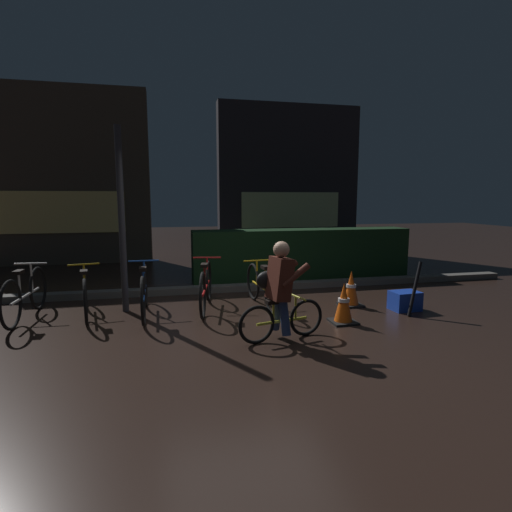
{
  "coord_description": "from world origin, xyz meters",
  "views": [
    {
      "loc": [
        -1.1,
        -5.23,
        1.76
      ],
      "look_at": [
        0.2,
        0.6,
        0.9
      ],
      "focal_mm": 28.14,
      "sensor_mm": 36.0,
      "label": 1
    }
  ],
  "objects_px": {
    "parked_bike_left_mid": "(85,293)",
    "closed_umbrella": "(415,289)",
    "parked_bike_center_left": "(144,292)",
    "parked_bike_right_mid": "(262,286)",
    "parked_bike_leftmost": "(26,295)",
    "blue_crate": "(405,301)",
    "traffic_cone_far": "(351,289)",
    "street_post": "(122,221)",
    "cyclist": "(280,291)",
    "parked_bike_center_right": "(206,287)",
    "traffic_cone_near": "(344,304)"
  },
  "relations": [
    {
      "from": "street_post",
      "to": "parked_bike_leftmost",
      "type": "distance_m",
      "value": 1.75
    },
    {
      "from": "parked_bike_leftmost",
      "to": "blue_crate",
      "type": "xyz_separation_m",
      "value": [
        5.71,
        -0.81,
        -0.21
      ]
    },
    {
      "from": "street_post",
      "to": "cyclist",
      "type": "xyz_separation_m",
      "value": [
        2.01,
        -1.76,
        -0.79
      ]
    },
    {
      "from": "parked_bike_leftmost",
      "to": "parked_bike_right_mid",
      "type": "relative_size",
      "value": 1.07
    },
    {
      "from": "parked_bike_right_mid",
      "to": "cyclist",
      "type": "xyz_separation_m",
      "value": [
        -0.15,
        -1.55,
        0.29
      ]
    },
    {
      "from": "traffic_cone_far",
      "to": "blue_crate",
      "type": "xyz_separation_m",
      "value": [
        0.72,
        -0.43,
        -0.13
      ]
    },
    {
      "from": "traffic_cone_far",
      "to": "blue_crate",
      "type": "height_order",
      "value": "traffic_cone_far"
    },
    {
      "from": "traffic_cone_near",
      "to": "blue_crate",
      "type": "xyz_separation_m",
      "value": [
        1.24,
        0.4,
        -0.13
      ]
    },
    {
      "from": "parked_bike_center_left",
      "to": "traffic_cone_far",
      "type": "relative_size",
      "value": 2.99
    },
    {
      "from": "traffic_cone_near",
      "to": "traffic_cone_far",
      "type": "xyz_separation_m",
      "value": [
        0.52,
        0.83,
        0.0
      ]
    },
    {
      "from": "parked_bike_left_mid",
      "to": "parked_bike_center_right",
      "type": "relative_size",
      "value": 0.94
    },
    {
      "from": "parked_bike_left_mid",
      "to": "closed_umbrella",
      "type": "bearing_deg",
      "value": -112.51
    },
    {
      "from": "street_post",
      "to": "parked_bike_center_left",
      "type": "distance_m",
      "value": 1.14
    },
    {
      "from": "parked_bike_leftmost",
      "to": "parked_bike_center_right",
      "type": "height_order",
      "value": "parked_bike_center_right"
    },
    {
      "from": "blue_crate",
      "to": "parked_bike_right_mid",
      "type": "bearing_deg",
      "value": 162.39
    },
    {
      "from": "street_post",
      "to": "parked_bike_left_mid",
      "type": "bearing_deg",
      "value": -168.57
    },
    {
      "from": "street_post",
      "to": "parked_bike_right_mid",
      "type": "distance_m",
      "value": 2.42
    },
    {
      "from": "parked_bike_leftmost",
      "to": "traffic_cone_near",
      "type": "distance_m",
      "value": 4.64
    },
    {
      "from": "blue_crate",
      "to": "street_post",
      "type": "bearing_deg",
      "value": 168.25
    },
    {
      "from": "traffic_cone_near",
      "to": "blue_crate",
      "type": "distance_m",
      "value": 1.31
    },
    {
      "from": "parked_bike_center_right",
      "to": "blue_crate",
      "type": "bearing_deg",
      "value": -92.81
    },
    {
      "from": "parked_bike_center_left",
      "to": "traffic_cone_near",
      "type": "bearing_deg",
      "value": -111.01
    },
    {
      "from": "traffic_cone_far",
      "to": "closed_umbrella",
      "type": "xyz_separation_m",
      "value": [
        0.71,
        -0.68,
        0.12
      ]
    },
    {
      "from": "traffic_cone_far",
      "to": "parked_bike_center_right",
      "type": "bearing_deg",
      "value": 172.57
    },
    {
      "from": "traffic_cone_near",
      "to": "parked_bike_leftmost",
      "type": "bearing_deg",
      "value": 164.92
    },
    {
      "from": "parked_bike_leftmost",
      "to": "closed_umbrella",
      "type": "height_order",
      "value": "closed_umbrella"
    },
    {
      "from": "blue_crate",
      "to": "parked_bike_left_mid",
      "type": "bearing_deg",
      "value": 170.86
    },
    {
      "from": "parked_bike_center_right",
      "to": "traffic_cone_far",
      "type": "height_order",
      "value": "parked_bike_center_right"
    },
    {
      "from": "parked_bike_left_mid",
      "to": "cyclist",
      "type": "distance_m",
      "value": 3.07
    },
    {
      "from": "parked_bike_left_mid",
      "to": "traffic_cone_near",
      "type": "xyz_separation_m",
      "value": [
        3.65,
        -1.19,
        -0.06
      ]
    },
    {
      "from": "street_post",
      "to": "traffic_cone_near",
      "type": "distance_m",
      "value": 3.54
    },
    {
      "from": "closed_umbrella",
      "to": "parked_bike_leftmost",
      "type": "bearing_deg",
      "value": 136.42
    },
    {
      "from": "parked_bike_right_mid",
      "to": "traffic_cone_far",
      "type": "bearing_deg",
      "value": -105.22
    },
    {
      "from": "parked_bike_center_left",
      "to": "parked_bike_right_mid",
      "type": "distance_m",
      "value": 1.85
    },
    {
      "from": "closed_umbrella",
      "to": "blue_crate",
      "type": "bearing_deg",
      "value": 55.01
    },
    {
      "from": "parked_bike_leftmost",
      "to": "parked_bike_center_right",
      "type": "relative_size",
      "value": 0.99
    },
    {
      "from": "street_post",
      "to": "parked_bike_leftmost",
      "type": "relative_size",
      "value": 1.65
    },
    {
      "from": "parked_bike_left_mid",
      "to": "traffic_cone_near",
      "type": "distance_m",
      "value": 3.84
    },
    {
      "from": "parked_bike_left_mid",
      "to": "traffic_cone_near",
      "type": "bearing_deg",
      "value": -118.52
    },
    {
      "from": "traffic_cone_far",
      "to": "cyclist",
      "type": "distance_m",
      "value": 2.08
    },
    {
      "from": "parked_bike_right_mid",
      "to": "cyclist",
      "type": "bearing_deg",
      "value": 169.51
    },
    {
      "from": "traffic_cone_near",
      "to": "cyclist",
      "type": "relative_size",
      "value": 0.47
    },
    {
      "from": "parked_bike_left_mid",
      "to": "blue_crate",
      "type": "xyz_separation_m",
      "value": [
        4.89,
        -0.79,
        -0.19
      ]
    },
    {
      "from": "parked_bike_center_left",
      "to": "parked_bike_right_mid",
      "type": "xyz_separation_m",
      "value": [
        1.85,
        0.08,
        -0.03
      ]
    },
    {
      "from": "parked_bike_leftmost",
      "to": "cyclist",
      "type": "xyz_separation_m",
      "value": [
        3.39,
        -1.67,
        0.27
      ]
    },
    {
      "from": "street_post",
      "to": "parked_bike_leftmost",
      "type": "xyz_separation_m",
      "value": [
        -1.39,
        -0.09,
        -1.06
      ]
    },
    {
      "from": "parked_bike_left_mid",
      "to": "closed_umbrella",
      "type": "relative_size",
      "value": 1.91
    },
    {
      "from": "traffic_cone_far",
      "to": "traffic_cone_near",
      "type": "bearing_deg",
      "value": -121.85
    },
    {
      "from": "parked_bike_leftmost",
      "to": "traffic_cone_near",
      "type": "height_order",
      "value": "parked_bike_leftmost"
    },
    {
      "from": "blue_crate",
      "to": "parked_bike_leftmost",
      "type": "bearing_deg",
      "value": 171.97
    }
  ]
}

